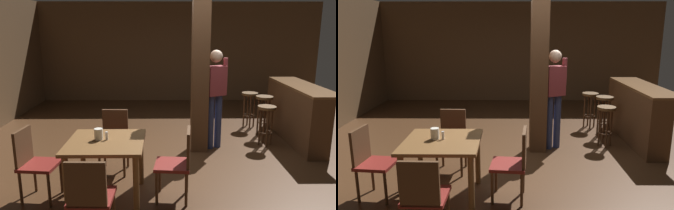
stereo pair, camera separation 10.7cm
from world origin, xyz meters
TOP-DOWN VIEW (x-y plane):
  - ground_plane at (0.00, 0.00)m, footprint 10.80×10.80m
  - wall_back at (0.00, 4.50)m, footprint 8.00×0.10m
  - pillar at (0.15, 0.39)m, footprint 0.28×0.28m
  - dining_table at (-1.15, -1.28)m, footprint 0.91×0.91m
  - chair_west at (-2.03, -1.29)m, footprint 0.46×0.46m
  - chair_south at (-1.16, -2.16)m, footprint 0.43×0.43m
  - chair_north at (-1.18, -0.44)m, footprint 0.44×0.44m
  - chair_east at (-0.27, -1.32)m, footprint 0.46×0.46m
  - napkin_cup at (-1.24, -1.25)m, footprint 0.10×0.10m
  - salt_shaker at (-1.14, -1.25)m, footprint 0.03×0.03m
  - standing_person at (0.43, 0.48)m, footprint 0.46×0.32m
  - bar_counter at (2.01, 0.91)m, footprint 0.56×2.17m
  - bar_stool_near at (1.37, 0.59)m, footprint 0.32×0.32m
  - bar_stool_mid at (1.50, 1.16)m, footprint 0.33×0.33m
  - bar_stool_far at (1.37, 1.74)m, footprint 0.34×0.34m

SIDE VIEW (x-z plane):
  - ground_plane at x=0.00m, z-range 0.00..0.00m
  - chair_west at x=-2.03m, z-range 0.06..0.95m
  - chair_south at x=-1.16m, z-range 0.06..0.95m
  - chair_north at x=-1.18m, z-range 0.06..0.95m
  - chair_east at x=-0.27m, z-range 0.06..0.95m
  - bar_counter at x=2.01m, z-range 0.01..1.06m
  - bar_stool_near at x=1.37m, z-range 0.17..0.90m
  - bar_stool_far at x=1.37m, z-range 0.18..0.93m
  - bar_stool_mid at x=1.50m, z-range 0.19..0.98m
  - dining_table at x=-1.15m, z-range 0.25..1.00m
  - salt_shaker at x=-1.14m, z-range 0.75..0.85m
  - napkin_cup at x=-1.24m, z-range 0.75..0.89m
  - standing_person at x=0.43m, z-range 0.14..1.86m
  - wall_back at x=0.00m, z-range 0.00..2.80m
  - pillar at x=0.15m, z-range 0.00..2.80m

